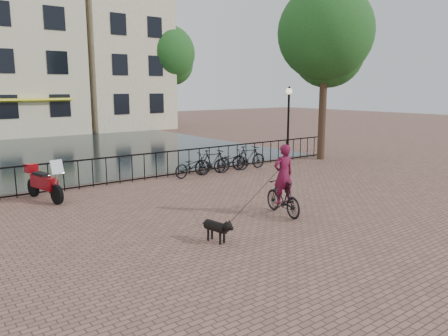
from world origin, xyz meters
TOP-DOWN VIEW (x-y plane):
  - ground at (0.00, 0.00)m, footprint 100.00×100.00m
  - canal_water at (0.00, 17.30)m, footprint 20.00×20.00m
  - railing at (0.00, 8.00)m, footprint 20.00×0.05m
  - canal_house_mid at (0.50, 30.00)m, footprint 8.00×9.50m
  - canal_house_right at (8.50, 30.00)m, footprint 7.00×9.00m
  - tree_near_right at (9.20, 7.30)m, footprint 4.48×4.48m
  - tree_far_right at (12.00, 27.00)m, footprint 4.76×4.76m
  - lamp_post at (7.20, 7.60)m, footprint 0.30×0.30m
  - cyclist at (0.93, 1.55)m, footprint 0.79×1.73m
  - dog at (-1.80, 0.91)m, footprint 0.42×0.88m
  - motorcycle at (-3.86, 7.13)m, footprint 0.87×2.00m
  - parked_bike_0 at (1.80, 7.40)m, footprint 1.76×0.73m
  - parked_bike_1 at (2.75, 7.40)m, footprint 1.70×0.60m
  - parked_bike_2 at (3.70, 7.40)m, footprint 1.76×0.74m
  - parked_bike_3 at (4.65, 7.40)m, footprint 1.71×0.66m

SIDE VIEW (x-z plane):
  - ground at x=0.00m, z-range 0.00..0.00m
  - canal_water at x=0.00m, z-range 0.00..0.00m
  - dog at x=-1.80m, z-range 0.00..0.57m
  - parked_bike_0 at x=1.80m, z-range 0.00..0.90m
  - parked_bike_2 at x=3.70m, z-range 0.00..0.90m
  - parked_bike_1 at x=2.75m, z-range 0.00..1.00m
  - parked_bike_3 at x=4.65m, z-range 0.00..1.00m
  - railing at x=0.00m, z-range -0.01..1.02m
  - motorcycle at x=-3.86m, z-range 0.00..1.39m
  - cyclist at x=0.93m, z-range -0.27..2.01m
  - lamp_post at x=7.20m, z-range 0.65..4.10m
  - canal_house_mid at x=0.50m, z-range 0.00..11.80m
  - tree_near_right at x=9.20m, z-range 1.85..10.09m
  - tree_far_right at x=12.00m, z-range 1.97..10.73m
  - canal_house_right at x=8.50m, z-range 0.00..13.30m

